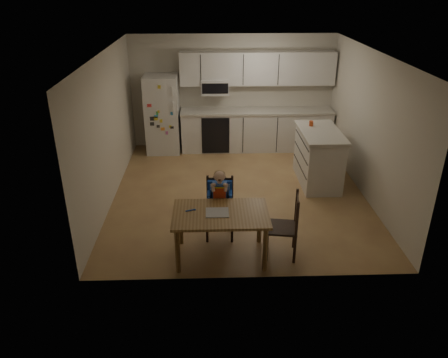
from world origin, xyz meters
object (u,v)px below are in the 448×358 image
chair_booster (220,196)px  chair_side (289,222)px  kitchen_island (318,157)px  dining_table (221,219)px  refrigerator (162,114)px  red_cup (311,123)px

chair_booster → chair_side: bearing=-29.0°
kitchen_island → dining_table: (-1.91, -2.39, 0.09)m
refrigerator → chair_booster: 3.75m
chair_booster → chair_side: chair_booster is taller
dining_table → chair_booster: (0.00, 0.59, 0.05)m
kitchen_island → dining_table: 3.06m
kitchen_island → red_cup: red_cup is taller
chair_booster → chair_side: 1.11m
chair_side → kitchen_island: bearing=167.1°
dining_table → refrigerator: bearing=105.7°
kitchen_island → chair_booster: 2.63m
chair_side → refrigerator: bearing=-144.0°
dining_table → chair_side: 0.95m
kitchen_island → dining_table: bearing=-128.6°
refrigerator → chair_side: 4.66m
red_cup → chair_booster: (-1.79, -2.12, -0.42)m
refrigerator → chair_side: refrigerator is taller
red_cup → dining_table: red_cup is taller
kitchen_island → chair_side: bearing=-112.0°
kitchen_island → dining_table: size_ratio=1.06×
refrigerator → red_cup: bearing=-25.9°
dining_table → chair_side: size_ratio=1.38×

